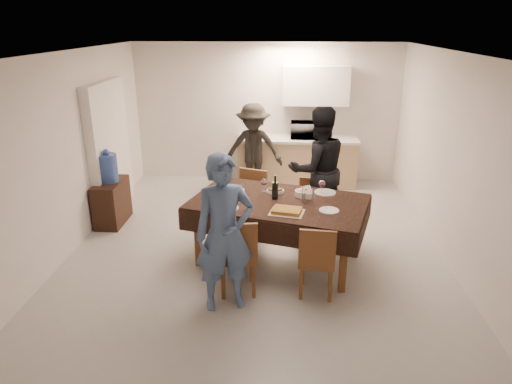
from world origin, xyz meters
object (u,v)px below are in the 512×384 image
dining_table (279,203)px  wine_bottle (275,187)px  water_pitcher (307,195)px  person_kitchen (253,149)px  microwave (305,130)px  savoury_tart (287,211)px  console (112,202)px  person_far (318,169)px  water_jug (108,168)px  person_near (225,234)px

dining_table → wine_bottle: 0.21m
water_pitcher → person_kitchen: 2.75m
wine_bottle → microwave: bearing=80.6°
savoury_tart → water_pitcher: bearing=52.9°
console → savoury_tart: savoury_tart is taller
console → wine_bottle: size_ratio=2.31×
wine_bottle → person_kitchen: bearing=100.1°
dining_table → wine_bottle: wine_bottle is taller
savoury_tart → person_far: size_ratio=0.21×
water_jug → person_kitchen: bearing=36.3°
water_jug → microwave: microwave is taller
water_jug → person_near: bearing=-45.8°
person_near → savoury_tart: bearing=27.3°
dining_table → savoury_tart: size_ratio=6.15×
dining_table → person_near: size_ratio=1.39×
wine_bottle → person_near: bearing=-114.4°
water_pitcher → person_far: 1.12m
water_jug → person_near: 2.90m
dining_table → console: bearing=174.1°
person_far → wine_bottle: bearing=40.1°
microwave → person_far: 1.97m
water_jug → microwave: bearing=33.3°
savoury_tart → person_far: 1.50m
water_pitcher → microwave: 3.06m
microwave → person_far: bearing=93.2°
water_pitcher → water_jug: bearing=159.8°
savoury_tart → person_kitchen: person_kitchen is taller
person_near → person_far: 2.37m
person_kitchen → wine_bottle: bearing=-79.9°
water_jug → person_near: size_ratio=0.25×
microwave → person_near: (-0.99, -4.06, -0.19)m
console → person_near: 2.95m
dining_table → person_far: size_ratio=1.31×
person_near → console: bearing=115.7°
person_kitchen → dining_table: bearing=-79.1°
savoury_tart → person_far: (0.45, 1.43, 0.06)m
water_jug → wine_bottle: (2.52, -0.98, 0.11)m
savoury_tart → microwave: microwave is taller
person_kitchen → savoury_tart: bearing=-78.6°
microwave → person_kitchen: person_kitchen is taller
person_near → water_jug: bearing=115.7°
wine_bottle → person_far: person_far is taller
wine_bottle → water_jug: bearing=158.8°
person_near → person_far: (1.10, 2.10, 0.06)m
water_jug → person_far: 3.13m
water_pitcher → person_far: (0.20, 1.10, -0.02)m
dining_table → person_kitchen: (-0.49, 2.56, 0.01)m
console → person_kitchen: (2.08, 1.53, 0.47)m
dining_table → water_jug: (-2.57, 1.03, 0.09)m
dining_table → microwave: bearing=97.6°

